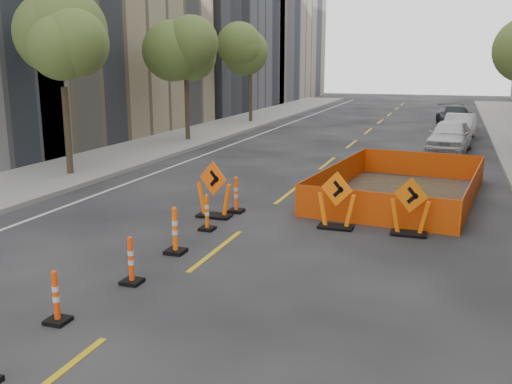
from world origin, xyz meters
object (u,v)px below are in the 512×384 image
at_px(channelizer_5, 175,230).
at_px(chevron_sign_right, 410,207).
at_px(channelizer_4, 131,260).
at_px(parked_car_far, 455,116).
at_px(channelizer_3, 56,297).
at_px(chevron_sign_center, 337,200).
at_px(parked_car_mid, 459,127).
at_px(channelizer_7, 236,194).
at_px(channelizer_6, 207,212).
at_px(parked_car_near, 450,136).
at_px(chevron_sign_left, 214,189).

distance_m(channelizer_5, chevron_sign_right, 5.75).
distance_m(channelizer_4, parked_car_far, 30.93).
bearing_deg(channelizer_4, channelizer_5, 90.48).
bearing_deg(channelizer_3, chevron_sign_right, 53.59).
relative_size(chevron_sign_center, chevron_sign_right, 1.03).
distance_m(channelizer_5, parked_car_mid, 23.11).
height_order(channelizer_7, parked_car_far, parked_car_far).
height_order(channelizer_5, chevron_sign_center, chevron_sign_center).
relative_size(channelizer_4, chevron_sign_right, 0.66).
xyz_separation_m(channelizer_6, chevron_sign_center, (3.06, 1.23, 0.28)).
bearing_deg(parked_car_near, channelizer_4, -100.17).
distance_m(channelizer_3, channelizer_4, 1.90).
height_order(channelizer_7, parked_car_near, parked_car_near).
bearing_deg(channelizer_3, channelizer_4, 82.04).
xyz_separation_m(channelizer_4, channelizer_5, (-0.02, 1.88, 0.06)).
height_order(chevron_sign_right, parked_car_mid, chevron_sign_right).
bearing_deg(channelizer_7, chevron_sign_center, -12.28).
xyz_separation_m(channelizer_5, parked_car_near, (5.59, 17.36, 0.23)).
height_order(channelizer_6, chevron_sign_center, chevron_sign_center).
bearing_deg(chevron_sign_center, channelizer_3, -96.86).
height_order(chevron_sign_left, parked_car_mid, chevron_sign_left).
bearing_deg(parked_car_far, chevron_sign_center, -104.92).
height_order(chevron_sign_center, parked_car_far, chevron_sign_center).
distance_m(channelizer_6, chevron_sign_left, 1.29).
bearing_deg(chevron_sign_left, chevron_sign_center, 17.90).
xyz_separation_m(chevron_sign_center, chevron_sign_right, (1.82, 0.01, -0.02)).
distance_m(channelizer_3, parked_car_far, 32.83).
bearing_deg(channelizer_4, channelizer_3, -97.96).
xyz_separation_m(channelizer_5, parked_car_mid, (6.02, 22.31, 0.15)).
bearing_deg(channelizer_5, channelizer_6, 91.74).
relative_size(channelizer_7, chevron_sign_right, 0.71).
distance_m(channelizer_4, channelizer_7, 5.64).
bearing_deg(chevron_sign_right, channelizer_7, -168.60).
xyz_separation_m(channelizer_6, parked_car_far, (5.83, 26.63, 0.23)).
xyz_separation_m(channelizer_7, parked_car_far, (5.76, 24.75, 0.18)).
height_order(channelizer_4, parked_car_far, parked_car_far).
relative_size(chevron_sign_right, parked_car_near, 0.32).
distance_m(parked_car_near, parked_car_far, 11.15).
xyz_separation_m(channelizer_3, parked_car_far, (6.02, 32.27, 0.24)).
bearing_deg(channelizer_6, parked_car_near, 69.96).
height_order(channelizer_6, parked_car_near, parked_car_near).
distance_m(channelizer_6, parked_car_mid, 21.31).
xyz_separation_m(channelizer_6, parked_car_mid, (6.08, 20.43, 0.22)).
relative_size(channelizer_3, chevron_sign_right, 0.63).
distance_m(channelizer_7, chevron_sign_left, 0.82).
xyz_separation_m(channelizer_4, chevron_sign_left, (-0.39, 4.98, 0.30)).
xyz_separation_m(chevron_sign_left, chevron_sign_right, (5.21, 0.02, -0.05)).
distance_m(channelizer_4, chevron_sign_center, 5.82).
bearing_deg(channelizer_6, channelizer_3, -91.93).
bearing_deg(chevron_sign_center, chevron_sign_right, 18.73).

